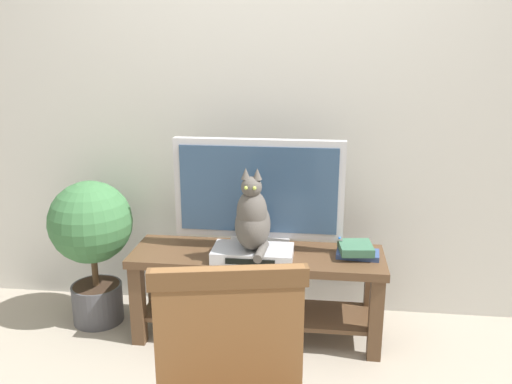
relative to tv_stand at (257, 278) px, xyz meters
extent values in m
cube|color=beige|center=(0.02, 0.44, 1.05)|extent=(7.00, 0.12, 2.80)
cube|color=#513823|center=(0.00, 0.00, 0.13)|extent=(1.36, 0.40, 0.04)
cube|color=#513823|center=(-0.63, -0.15, -0.12)|extent=(0.07, 0.07, 0.45)
cube|color=#513823|center=(0.63, -0.15, -0.12)|extent=(0.07, 0.07, 0.45)
cube|color=#513823|center=(-0.63, 0.15, -0.12)|extent=(0.07, 0.07, 0.45)
cube|color=#513823|center=(0.63, 0.15, -0.12)|extent=(0.07, 0.07, 0.45)
cube|color=#513823|center=(0.00, 0.00, -0.21)|extent=(1.26, 0.32, 0.02)
cube|color=#B7B7BC|center=(0.00, 0.06, 0.16)|extent=(0.33, 0.20, 0.03)
cube|color=#B7B7BC|center=(0.00, 0.06, 0.20)|extent=(0.06, 0.04, 0.04)
cube|color=#B7B7BC|center=(0.00, 0.06, 0.49)|extent=(0.90, 0.05, 0.53)
cube|color=navy|center=(0.00, 0.04, 0.49)|extent=(0.83, 0.01, 0.46)
sphere|color=#2672F2|center=(0.43, 0.03, 0.24)|extent=(0.01, 0.01, 0.01)
cube|color=#BCBCC1|center=(-0.01, -0.09, 0.18)|extent=(0.42, 0.22, 0.06)
cube|color=black|center=(-0.01, -0.20, 0.18)|extent=(0.25, 0.01, 0.03)
ellipsoid|color=#514C47|center=(-0.01, -0.09, 0.34)|extent=(0.18, 0.26, 0.25)
ellipsoid|color=#514C47|center=(-0.01, -0.12, 0.42)|extent=(0.15, 0.17, 0.23)
sphere|color=#514C47|center=(-0.01, -0.13, 0.55)|extent=(0.10, 0.10, 0.10)
cone|color=#514C47|center=(-0.04, -0.13, 0.62)|extent=(0.05, 0.05, 0.06)
cone|color=#514C47|center=(0.02, -0.13, 0.62)|extent=(0.05, 0.05, 0.06)
sphere|color=#B2C64C|center=(-0.03, -0.18, 0.56)|extent=(0.02, 0.02, 0.02)
sphere|color=#B2C64C|center=(0.01, -0.18, 0.56)|extent=(0.02, 0.02, 0.02)
cylinder|color=#514C47|center=(0.04, -0.18, 0.23)|extent=(0.06, 0.21, 0.04)
cube|color=brown|center=(0.06, -1.22, 0.39)|extent=(0.45, 0.12, 0.43)
cube|color=brown|center=(0.06, -1.22, 0.57)|extent=(0.48, 0.14, 0.06)
cube|color=#33477A|center=(0.53, 0.01, 0.16)|extent=(0.23, 0.15, 0.03)
cube|color=#38664C|center=(0.52, 0.01, 0.20)|extent=(0.19, 0.20, 0.04)
cylinder|color=#47474C|center=(-0.95, 0.05, -0.23)|extent=(0.29, 0.29, 0.23)
cylinder|color=#332319|center=(-0.95, 0.05, -0.13)|extent=(0.27, 0.27, 0.02)
cylinder|color=#4C3823|center=(-0.95, 0.05, -0.02)|extent=(0.04, 0.04, 0.20)
sphere|color=#386B3D|center=(-0.95, 0.05, 0.27)|extent=(0.47, 0.47, 0.47)
camera|label=1|loc=(0.32, -2.65, 1.25)|focal=37.56mm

